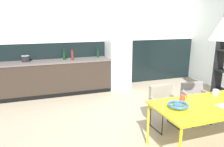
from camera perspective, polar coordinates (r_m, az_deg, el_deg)
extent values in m
plane|color=tan|center=(3.90, 10.28, -15.63)|extent=(8.46, 8.46, 0.00)
cube|color=black|center=(6.33, -2.75, 2.68)|extent=(6.50, 0.12, 1.34)
cube|color=silver|center=(6.20, -2.90, 14.86)|extent=(6.50, 0.12, 1.34)
cube|color=#30261E|center=(5.80, -16.34, -1.33)|extent=(3.15, 0.60, 0.87)
cube|color=#5F5652|center=(5.70, -16.65, 3.06)|extent=(3.18, 0.63, 0.04)
cube|color=black|center=(5.62, -15.91, -5.89)|extent=(3.15, 0.01, 0.10)
cube|color=silver|center=(6.05, 1.63, 5.60)|extent=(0.62, 0.60, 2.05)
cube|color=yellow|center=(3.48, 26.08, -7.53)|extent=(1.82, 0.87, 0.03)
cylinder|color=yellow|center=(3.42, 9.75, -13.41)|extent=(0.04, 0.04, 0.71)
cube|color=gray|center=(3.95, 14.48, -8.86)|extent=(0.50, 0.48, 0.06)
cube|color=gray|center=(4.04, 12.99, -5.30)|extent=(0.46, 0.10, 0.33)
cube|color=gray|center=(4.04, 17.11, -6.99)|extent=(0.07, 0.42, 0.14)
cube|color=gray|center=(3.80, 11.85, -8.05)|extent=(0.07, 0.42, 0.14)
cylinder|color=black|center=(4.02, 18.26, -12.15)|extent=(0.02, 0.02, 0.38)
cylinder|color=black|center=(3.80, 13.46, -13.44)|extent=(0.02, 0.02, 0.38)
cylinder|color=black|center=(4.29, 15.00, -10.21)|extent=(0.02, 0.02, 0.38)
cylinder|color=black|center=(4.08, 10.38, -11.26)|extent=(0.02, 0.02, 0.38)
cylinder|color=black|center=(4.23, 16.39, -13.37)|extent=(0.04, 0.41, 0.02)
cylinder|color=black|center=(4.02, 11.73, -14.62)|extent=(0.04, 0.41, 0.02)
cube|color=gray|center=(4.37, 22.12, -7.04)|extent=(0.50, 0.48, 0.06)
cube|color=gray|center=(4.46, 20.74, -4.07)|extent=(0.46, 0.10, 0.29)
cube|color=gray|center=(4.47, 24.46, -5.42)|extent=(0.06, 0.42, 0.14)
cube|color=gray|center=(4.20, 19.89, -6.19)|extent=(0.06, 0.42, 0.14)
cylinder|color=black|center=(4.44, 25.44, -10.17)|extent=(0.02, 0.02, 0.39)
cylinder|color=black|center=(4.20, 21.29, -11.17)|extent=(0.02, 0.02, 0.39)
cylinder|color=black|center=(4.70, 22.35, -8.51)|extent=(0.02, 0.02, 0.39)
cylinder|color=black|center=(4.47, 18.30, -9.32)|extent=(0.02, 0.02, 0.39)
cylinder|color=black|center=(4.65, 23.61, -11.46)|extent=(0.03, 0.41, 0.02)
cylinder|color=black|center=(4.41, 19.54, -12.46)|extent=(0.03, 0.41, 0.02)
cylinder|color=#33607F|center=(3.09, 17.44, -8.45)|extent=(0.14, 0.14, 0.06)
torus|color=#34637F|center=(3.08, 17.47, -8.09)|extent=(0.29, 0.29, 0.04)
cylinder|color=#B23D33|center=(3.39, 18.55, -6.24)|extent=(0.08, 0.08, 0.09)
torus|color=#B23D33|center=(3.42, 19.23, -6.05)|extent=(0.06, 0.01, 0.06)
cylinder|color=white|center=(3.82, 26.16, -4.63)|extent=(0.08, 0.08, 0.10)
torus|color=white|center=(3.86, 26.74, -4.45)|extent=(0.07, 0.01, 0.07)
cylinder|color=black|center=(5.79, -22.33, 3.69)|extent=(0.20, 0.20, 0.15)
cylinder|color=gray|center=(5.78, -22.40, 4.47)|extent=(0.21, 0.21, 0.01)
sphere|color=black|center=(5.78, -22.42, 4.64)|extent=(0.02, 0.02, 0.02)
cylinder|color=#0F3319|center=(5.79, -12.81, 4.69)|extent=(0.08, 0.08, 0.20)
cylinder|color=#0F3319|center=(5.77, -12.89, 6.10)|extent=(0.03, 0.03, 0.09)
cylinder|color=maroon|center=(5.64, -10.70, 4.73)|extent=(0.06, 0.06, 0.24)
cylinder|color=maroon|center=(5.62, -10.77, 6.18)|extent=(0.02, 0.02, 0.05)
cylinder|color=#0F3319|center=(6.01, -3.85, 5.31)|extent=(0.06, 0.06, 0.20)
cylinder|color=#0F3319|center=(5.99, -3.87, 6.61)|extent=(0.02, 0.02, 0.08)
cube|color=black|center=(5.88, 26.95, 2.71)|extent=(0.30, 0.03, 1.83)
cone|color=silver|center=(3.29, 27.72, 10.68)|extent=(0.33, 0.33, 0.31)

